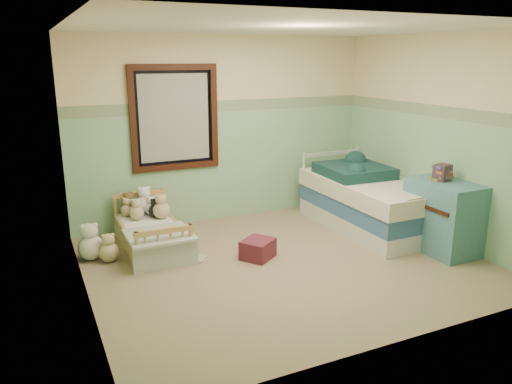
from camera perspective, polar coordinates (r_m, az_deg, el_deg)
name	(u,v)px	position (r m, az deg, el deg)	size (l,w,h in m)	color
floor	(285,263)	(5.63, 3.38, -8.11)	(4.20, 3.60, 0.02)	#7A6C53
ceiling	(289,26)	(5.17, 3.84, 18.44)	(4.20, 3.60, 0.02)	silver
wall_back	(224,130)	(6.87, -3.65, 7.12)	(4.20, 0.04, 2.50)	beige
wall_front	(404,193)	(3.82, 16.60, -0.14)	(4.20, 0.04, 2.50)	beige
wall_left	(77,171)	(4.65, -19.80, 2.30)	(0.04, 3.60, 2.50)	beige
wall_right	(438,138)	(6.52, 20.13, 5.78)	(0.04, 3.60, 2.50)	beige
wainscot_mint	(225,166)	(6.95, -3.53, 3.02)	(4.20, 0.01, 1.50)	#8BB493
border_strip	(224,106)	(6.82, -3.65, 9.81)	(4.20, 0.01, 0.15)	#3B6343
window_frame	(175,118)	(6.58, -9.28, 8.36)	(1.16, 0.06, 1.36)	black
window_blinds	(175,118)	(6.59, -9.31, 8.37)	(0.92, 0.01, 1.12)	#B2B2AC
toddler_bed_frame	(152,241)	(6.10, -11.84, -5.56)	(0.65, 1.30, 0.17)	tan
toddler_mattress	(151,230)	(6.06, -11.92, -4.29)	(0.59, 1.24, 0.12)	white
patchwork_quilt	(159,235)	(5.66, -11.00, -4.84)	(0.71, 0.65, 0.03)	#80A0D4
plush_bed_brown	(129,208)	(6.44, -14.33, -1.73)	(0.20, 0.20, 0.20)	brown
plush_bed_white	(145,204)	(6.48, -12.61, -1.38)	(0.24, 0.24, 0.24)	white
plush_bed_tan	(137,213)	(6.25, -13.48, -2.34)	(0.18, 0.18, 0.18)	#D1B385
plush_bed_dark	(155,211)	(6.30, -11.44, -2.13)	(0.17, 0.17, 0.17)	black
plush_floor_cream	(91,247)	(5.93, -18.39, -6.04)	(0.29, 0.29, 0.29)	silver
plush_floor_tan	(109,252)	(5.83, -16.46, -6.62)	(0.22, 0.22, 0.22)	#D1B385
twin_bed_frame	(368,220)	(6.82, 12.71, -3.13)	(0.98, 1.95, 0.22)	silver
twin_boxspring	(369,204)	(6.76, 12.82, -1.36)	(0.98, 1.95, 0.22)	navy
twin_mattress	(370,188)	(6.70, 12.93, 0.44)	(1.02, 1.99, 0.22)	silver
teal_blanket	(354,170)	(6.86, 11.16, 2.43)	(0.83, 0.88, 0.14)	#103030
dresser	(443,217)	(6.20, 20.59, -2.65)	(0.52, 0.83, 0.83)	teal
book_stack	(442,173)	(6.12, 20.54, 2.10)	(0.19, 0.15, 0.19)	brown
red_pillow	(258,249)	(5.69, 0.21, -6.53)	(0.35, 0.31, 0.22)	#9E2944
floor_book	(194,258)	(5.73, -7.11, -7.53)	(0.26, 0.20, 0.02)	#F0BD47
extra_plush_0	(136,211)	(6.37, -13.58, -2.10)	(0.16, 0.16, 0.16)	silver
extra_plush_1	(151,209)	(6.40, -11.88, -1.86)	(0.17, 0.17, 0.17)	white
extra_plush_2	(161,210)	(6.24, -10.77, -2.06)	(0.21, 0.21, 0.21)	#D1B385
extra_plush_3	(128,210)	(6.42, -14.46, -1.98)	(0.17, 0.17, 0.17)	#D1B385
extra_plush_4	(160,212)	(6.25, -10.88, -2.24)	(0.16, 0.16, 0.16)	black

